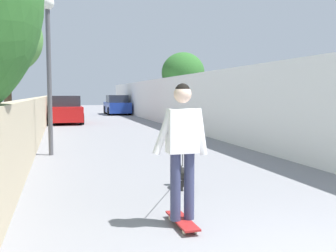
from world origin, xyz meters
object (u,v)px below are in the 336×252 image
at_px(skateboard, 182,221).
at_px(car_far, 117,105).
at_px(lamp_post, 48,47).
at_px(dog, 182,173).
at_px(car_near, 66,110).
at_px(tree_right_near, 183,73).
at_px(person_skateboarder, 182,141).
at_px(tree_left_mid, 6,39).

xyz_separation_m(skateboard, car_far, (26.18, -3.00, 0.65)).
xyz_separation_m(lamp_post, dog, (-4.45, -2.27, -2.61)).
bearing_deg(car_near, tree_right_near, -98.05).
relative_size(skateboard, dog, 0.37).
xyz_separation_m(person_skateboarder, car_near, (17.72, 1.09, -0.37)).
relative_size(tree_left_mid, person_skateboarder, 2.92).
height_order(skateboard, dog, dog).
height_order(lamp_post, skateboard, lamp_post).
bearing_deg(tree_right_near, dog, 161.86).
bearing_deg(person_skateboarder, tree_right_near, -18.11).
bearing_deg(lamp_post, person_skateboarder, -164.91).
distance_m(tree_right_near, lamp_post, 12.74).
distance_m(tree_right_near, tree_left_mid, 10.65).
height_order(tree_right_near, lamp_post, lamp_post).
bearing_deg(lamp_post, tree_left_mid, 19.28).
relative_size(dog, car_near, 0.55).
xyz_separation_m(lamp_post, skateboard, (-6.27, -1.69, -2.82)).
bearing_deg(tree_right_near, tree_left_mid, 124.40).
height_order(tree_left_mid, car_far, tree_left_mid).
relative_size(tree_right_near, person_skateboarder, 2.38).
distance_m(tree_left_mid, lamp_post, 4.85).
height_order(person_skateboarder, car_far, person_skateboarder).
relative_size(lamp_post, person_skateboarder, 2.48).
xyz_separation_m(tree_right_near, car_near, (0.93, 6.58, -2.14)).
height_order(tree_right_near, person_skateboarder, tree_right_near).
distance_m(skateboard, dog, 1.92).
relative_size(skateboard, person_skateboarder, 0.47).
bearing_deg(dog, person_skateboarder, 162.17).
bearing_deg(lamp_post, skateboard, -164.91).
bearing_deg(skateboard, tree_right_near, -18.11).
bearing_deg(person_skateboarder, car_near, 3.52).
bearing_deg(car_near, dog, -173.99).
distance_m(lamp_post, skateboard, 7.08).
xyz_separation_m(tree_left_mid, person_skateboarder, (-10.79, -3.27, -2.56)).
bearing_deg(tree_right_near, car_near, 81.95).
relative_size(tree_right_near, dog, 1.88).
relative_size(tree_right_near, skateboard, 5.02).
distance_m(person_skateboarder, car_near, 17.76).
bearing_deg(tree_left_mid, car_near, -17.48).
bearing_deg(tree_right_near, lamp_post, 145.69).
distance_m(lamp_post, car_far, 20.57).
height_order(car_near, car_far, same).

